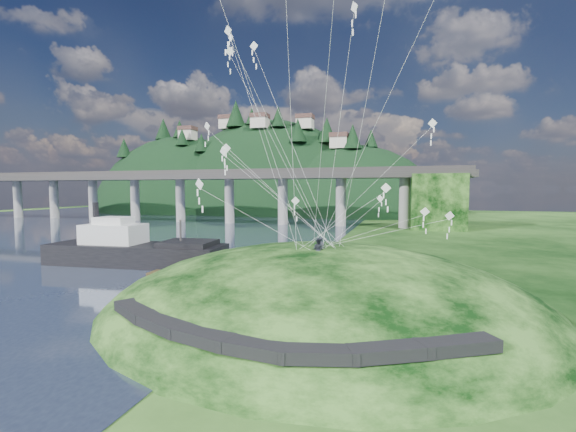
# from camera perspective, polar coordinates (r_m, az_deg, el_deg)

# --- Properties ---
(ground) EXTENTS (320.00, 320.00, 0.00)m
(ground) POSITION_cam_1_polar(r_m,az_deg,el_deg) (32.33, -10.14, -13.06)
(ground) COLOR black
(ground) RESTS_ON ground
(grass_hill) EXTENTS (36.00, 32.00, 13.00)m
(grass_hill) POSITION_cam_1_polar(r_m,az_deg,el_deg) (32.09, 5.01, -15.96)
(grass_hill) COLOR black
(grass_hill) RESTS_ON ground
(footpath) EXTENTS (22.29, 5.84, 0.83)m
(footpath) POSITION_cam_1_polar(r_m,az_deg,el_deg) (20.36, -3.46, -17.19)
(footpath) COLOR black
(footpath) RESTS_ON ground
(bridge) EXTENTS (160.00, 11.00, 15.00)m
(bridge) POSITION_cam_1_polar(r_m,az_deg,el_deg) (105.68, -5.94, 4.10)
(bridge) COLOR #2D2B2B
(bridge) RESTS_ON ground
(far_ridge) EXTENTS (153.00, 70.00, 94.50)m
(far_ridge) POSITION_cam_1_polar(r_m,az_deg,el_deg) (161.31, -4.43, -2.04)
(far_ridge) COLOR black
(far_ridge) RESTS_ON ground
(work_barge) EXTENTS (22.68, 7.85, 7.79)m
(work_barge) POSITION_cam_1_polar(r_m,az_deg,el_deg) (51.91, -21.95, -4.60)
(work_barge) COLOR black
(work_barge) RESTS_ON ground
(wooden_dock) EXTENTS (12.95, 2.71, 0.92)m
(wooden_dock) POSITION_cam_1_polar(r_m,az_deg,el_deg) (41.51, -12.05, -8.68)
(wooden_dock) COLOR #372A16
(wooden_dock) RESTS_ON ground
(kite_flyers) EXTENTS (1.03, 1.38, 1.78)m
(kite_flyers) POSITION_cam_1_polar(r_m,az_deg,el_deg) (28.77, 4.65, -3.21)
(kite_flyers) COLOR #242731
(kite_flyers) RESTS_ON ground
(kite_swarm) EXTENTS (20.17, 17.66, 21.10)m
(kite_swarm) POSITION_cam_1_polar(r_m,az_deg,el_deg) (31.70, 1.94, 16.75)
(kite_swarm) COLOR white
(kite_swarm) RESTS_ON ground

